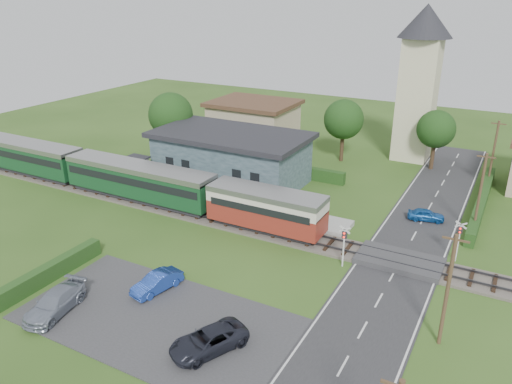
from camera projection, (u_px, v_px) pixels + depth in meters
The scene contains 29 objects.
ground at pixel (268, 244), 39.92m from camera, with size 120.00×120.00×0.00m, color #2D4C19.
railway_track at pixel (279, 233), 41.51m from camera, with size 76.00×3.20×0.49m.
road at pixel (392, 276), 35.49m from camera, with size 6.00×70.00×0.05m, color #28282B.
car_park at pixel (157, 319), 30.80m from camera, with size 17.00×9.00×0.08m, color #333335.
crossing_deck at pixel (399, 261), 37.04m from camera, with size 6.20×3.40×0.45m, color #333335.
platform at pixel (201, 197), 48.50m from camera, with size 30.00×3.00×0.45m, color gray.
equipment_hut at pixel (136, 169), 51.47m from camera, with size 2.30×2.30×2.55m.
station_building at pixel (231, 157), 52.29m from camera, with size 16.00×9.00×5.30m.
train at pixel (114, 175), 48.69m from camera, with size 43.20×2.90×3.40m.
church_tower at pixel (420, 72), 56.67m from camera, with size 6.00×6.00×17.60m.
house_west at pixel (254, 122), 65.87m from camera, with size 10.80×8.80×5.50m.
hedge_carpark at pixel (49, 273), 34.79m from camera, with size 0.80×9.00×1.20m, color #193814.
hedge_roadside at pixel (482, 202), 46.44m from camera, with size 0.80×18.00×1.20m, color #193814.
hedge_station at pixel (252, 163), 56.73m from camera, with size 22.00×0.80×1.30m, color #193814.
tree_a at pixel (171, 115), 58.16m from camera, with size 5.20×5.20×8.00m.
tree_b at pixel (344, 120), 57.65m from camera, with size 4.60×4.60×7.34m.
tree_c at pixel (436, 129), 54.99m from camera, with size 4.20×4.20×6.78m.
utility_pole_b at pixel (448, 289), 27.39m from camera, with size 1.40×0.22×7.00m.
utility_pole_c at pixel (480, 193), 40.42m from camera, with size 1.40×0.22×7.00m.
utility_pole_d at pixel (493, 154), 50.19m from camera, with size 1.40×0.22×7.00m.
crossing_signal_near at pixel (344, 240), 35.95m from camera, with size 0.84×0.28×3.28m.
crossing_signal_far at pixel (459, 235), 36.68m from camera, with size 0.84×0.28×3.28m.
streetlamp_west at pixel (188, 122), 64.81m from camera, with size 0.30×0.30×5.15m.
car_on_road at pixel (426, 215), 43.79m from camera, with size 1.25×3.11×1.06m, color #1652A1.
car_park_blue at pixel (157, 282), 33.46m from camera, with size 1.30×3.72×1.22m, color #1D3C98.
car_park_silver at pixel (55, 303), 31.15m from camera, with size 1.89×4.65×1.35m, color #868F9F.
car_park_dark at pixel (209, 340), 27.87m from camera, with size 2.09×4.54×1.26m, color #1F212C.
pedestrian_near at pixel (252, 201), 44.84m from camera, with size 0.61×0.40×1.69m, color gray.
pedestrian_far at pixel (150, 174), 51.12m from camera, with size 0.92×0.72×1.90m, color gray.
Camera 1 is at (16.10, -31.57, 18.88)m, focal length 35.00 mm.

